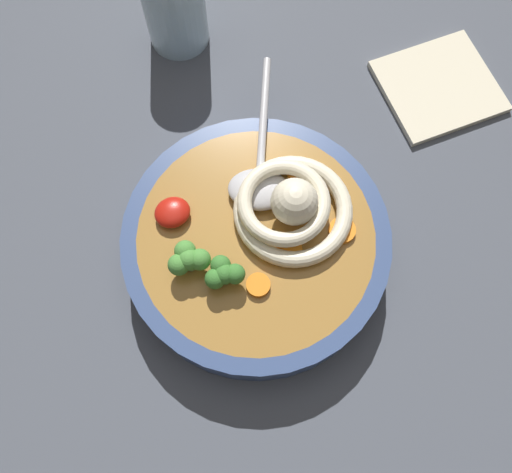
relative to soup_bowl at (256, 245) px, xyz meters
The scene contains 13 objects.
table_slab 5.01cm from the soup_bowl, 30.70° to the right, with size 134.99×134.99×4.24cm, color #474C56.
soup_bowl is the anchor object (origin of this frame).
noodle_pile 5.79cm from the soup_bowl, 166.06° to the right, with size 12.55×12.31×5.05cm.
soup_spoon 6.79cm from the soup_bowl, 117.69° to the right, with size 11.00×16.81×1.60cm.
chili_sauce_dollop 8.87cm from the soup_bowl, 39.38° to the right, with size 3.46×3.11×1.56cm, color #B2190F.
broccoli_floret_far 8.06cm from the soup_bowl, ahead, with size 3.92×3.37×3.10cm.
broccoli_floret_near_spoon 6.63cm from the soup_bowl, 30.91° to the left, with size 3.68×3.17×2.91cm.
carrot_slice_center 8.64cm from the soup_bowl, 159.40° to the left, with size 2.58×2.58×0.55cm, color orange.
carrot_slice_rear 4.22cm from the soup_bowl, 129.78° to the left, with size 2.88×2.88×0.43cm, color orange.
carrot_slice_front 5.59cm from the soup_bowl, 68.20° to the left, with size 2.25×2.25×0.63cm, color orange.
carrot_slice_extra_a 8.24cm from the soup_bowl, 145.76° to the right, with size 2.15×2.15×0.40cm, color orange.
drinking_glass 29.01cm from the soup_bowl, 95.73° to the right, with size 7.05×7.05×11.35cm, color silver.
folded_napkin 29.19cm from the soup_bowl, 160.63° to the right, with size 12.57×11.64×0.80cm, color beige.
Camera 1 is at (5.81, 16.37, 58.32)cm, focal length 38.32 mm.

